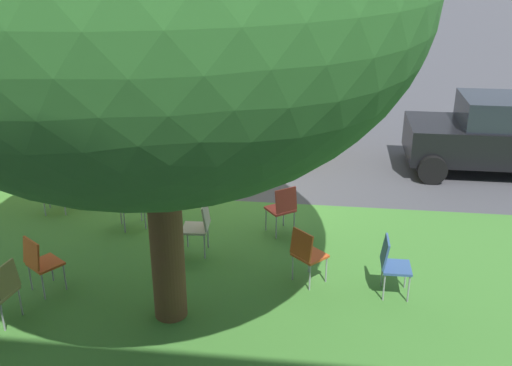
% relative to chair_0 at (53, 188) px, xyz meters
% --- Properties ---
extents(ground, '(80.00, 80.00, 0.00)m').
position_rel_chair_0_xyz_m(ground, '(-3.17, -1.14, -0.52)').
color(ground, '#424247').
extents(grass_verge, '(48.00, 6.00, 0.01)m').
position_rel_chair_0_xyz_m(grass_verge, '(-3.17, 2.06, -0.52)').
color(grass_verge, '#3D752D').
rests_on(grass_verge, ground).
extents(chair_0, '(0.49, 0.50, 0.88)m').
position_rel_chair_0_xyz_m(chair_0, '(0.00, 0.00, 0.00)').
color(chair_0, '#C64C1E').
rests_on(chair_0, ground).
extents(chair_1, '(0.56, 0.57, 0.88)m').
position_rel_chair_0_xyz_m(chair_1, '(-1.61, 0.41, 0.00)').
color(chair_1, olive).
rests_on(chair_1, ground).
extents(chair_2, '(0.59, 0.59, 0.88)m').
position_rel_chair_0_xyz_m(chair_2, '(-4.68, 1.80, 0.00)').
color(chair_2, '#C64C1E').
rests_on(chair_2, ground).
extents(chair_3, '(0.49, 0.48, 0.88)m').
position_rel_chair_0_xyz_m(chair_3, '(-0.77, 3.25, 0.00)').
color(chair_3, olive).
rests_on(chair_3, ground).
extents(chair_5, '(0.58, 0.58, 0.88)m').
position_rel_chair_0_xyz_m(chair_5, '(-0.94, 2.51, 0.00)').
color(chair_5, '#C64C1E').
rests_on(chair_5, ground).
extents(chair_6, '(0.43, 0.42, 0.88)m').
position_rel_chair_0_xyz_m(chair_6, '(-5.88, 1.95, 0.00)').
color(chair_6, '#335184').
rests_on(chair_6, ground).
extents(chair_7, '(0.44, 0.44, 0.88)m').
position_rel_chair_0_xyz_m(chair_7, '(-2.95, 1.12, 0.00)').
color(chair_7, '#ADA393').
rests_on(chair_7, ground).
extents(chair_8, '(0.58, 0.58, 0.88)m').
position_rel_chair_0_xyz_m(chair_8, '(-4.21, 0.30, 0.00)').
color(chair_8, '#B7332D').
rests_on(chair_8, ground).
extents(parked_car, '(3.70, 1.92, 1.65)m').
position_rel_chair_0_xyz_m(parked_car, '(-8.53, -3.17, 0.32)').
color(parked_car, black).
rests_on(parked_car, ground).
extents(school_bus, '(10.40, 2.80, 2.88)m').
position_rel_chair_0_xyz_m(school_bus, '(1.14, -3.55, 1.24)').
color(school_bus, yellow).
rests_on(school_bus, ground).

